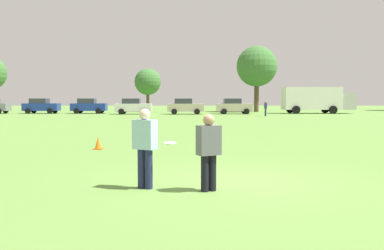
% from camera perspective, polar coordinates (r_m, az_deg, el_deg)
% --- Properties ---
extents(ground_plane, '(181.54, 181.54, 0.00)m').
position_cam_1_polar(ground_plane, '(9.61, 6.12, -7.70)').
color(ground_plane, '#608C3D').
extents(player_thrower, '(0.54, 0.46, 1.68)m').
position_cam_1_polar(player_thrower, '(8.71, -6.67, -2.58)').
color(player_thrower, '#1E234C').
rests_on(player_thrower, ground).
extents(player_defender, '(0.53, 0.44, 1.57)m').
position_cam_1_polar(player_defender, '(8.41, 2.17, -3.23)').
color(player_defender, black).
rests_on(player_defender, ground).
extents(frisbee, '(0.27, 0.27, 0.04)m').
position_cam_1_polar(frisbee, '(8.64, -3.25, -2.49)').
color(frisbee, white).
extents(traffic_cone, '(0.32, 0.32, 0.48)m').
position_cam_1_polar(traffic_cone, '(15.69, -12.98, -2.45)').
color(traffic_cone, '#D8590C').
rests_on(traffic_cone, ground).
extents(parked_car_mid_left, '(4.24, 2.30, 1.82)m').
position_cam_1_polar(parked_car_mid_left, '(53.46, -20.26, 2.49)').
color(parked_car_mid_left, navy).
rests_on(parked_car_mid_left, ground).
extents(parked_car_center, '(4.24, 2.30, 1.82)m').
position_cam_1_polar(parked_car_center, '(51.76, -14.24, 2.58)').
color(parked_car_center, navy).
rests_on(parked_car_center, ground).
extents(parked_car_mid_right, '(4.24, 2.30, 1.82)m').
position_cam_1_polar(parked_car_mid_right, '(48.52, -8.29, 2.58)').
color(parked_car_mid_right, silver).
rests_on(parked_car_mid_right, ground).
extents(parked_car_near_right, '(4.24, 2.30, 1.82)m').
position_cam_1_polar(parked_car_near_right, '(47.95, -1.12, 2.61)').
color(parked_car_near_right, '#B7AD99').
rests_on(parked_car_near_right, ground).
extents(parked_car_far_right, '(4.24, 2.30, 1.82)m').
position_cam_1_polar(parked_car_far_right, '(48.95, 5.64, 2.61)').
color(parked_car_far_right, '#B7AD99').
rests_on(parked_car_far_right, ground).
extents(box_truck, '(8.56, 3.15, 3.18)m').
position_cam_1_polar(box_truck, '(52.46, 16.64, 3.46)').
color(box_truck, white).
rests_on(box_truck, ground).
extents(bystander_sideline_watcher, '(0.25, 0.43, 1.55)m').
position_cam_1_polar(bystander_sideline_watcher, '(43.51, 9.97, 2.37)').
color(bystander_sideline_watcher, '#1E234C').
rests_on(bystander_sideline_watcher, ground).
extents(tree_east_birch, '(3.65, 3.65, 5.93)m').
position_cam_1_polar(tree_east_birch, '(57.44, -6.29, 5.92)').
color(tree_east_birch, brown).
rests_on(tree_east_birch, ground).
extents(tree_east_oak, '(5.45, 5.45, 8.86)m').
position_cam_1_polar(tree_east_oak, '(56.63, 8.78, 7.98)').
color(tree_east_oak, brown).
rests_on(tree_east_oak, ground).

